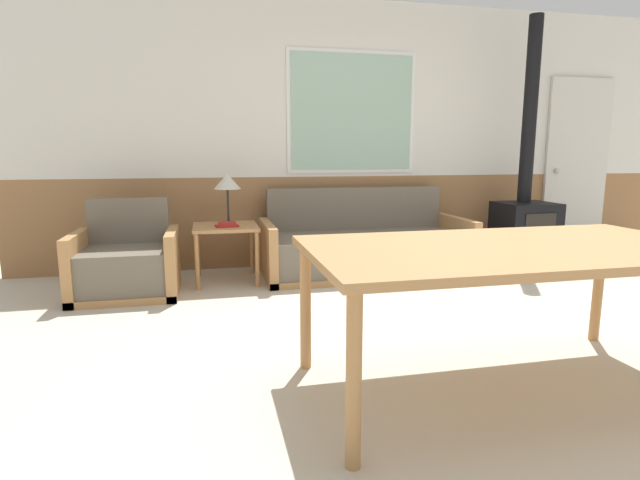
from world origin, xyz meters
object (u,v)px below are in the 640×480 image
at_px(wood_stove, 526,209).
at_px(armchair, 127,266).
at_px(dining_table, 512,257).
at_px(couch, 365,249).
at_px(table_lamp, 227,183).
at_px(side_table, 226,234).

bearing_deg(wood_stove, armchair, -176.67).
bearing_deg(dining_table, couch, 88.57).
distance_m(couch, table_lamp, 1.47).
bearing_deg(dining_table, wood_stove, 53.85).
relative_size(couch, wood_stove, 0.80).
height_order(couch, dining_table, couch).
relative_size(armchair, side_table, 1.44).
xyz_separation_m(table_lamp, wood_stove, (3.03, -0.12, -0.30)).
bearing_deg(armchair, dining_table, -56.53).
relative_size(table_lamp, wood_stove, 0.18).
distance_m(side_table, dining_table, 2.79).
bearing_deg(armchair, side_table, 6.45).
distance_m(table_lamp, wood_stove, 3.05).
height_order(armchair, table_lamp, table_lamp).
bearing_deg(couch, dining_table, -91.43).
height_order(side_table, wood_stove, wood_stove).
height_order(armchair, side_table, armchair).
distance_m(side_table, wood_stove, 3.07).
relative_size(armchair, dining_table, 0.42).
bearing_deg(couch, wood_stove, -1.74).
distance_m(armchair, dining_table, 3.09).
height_order(side_table, dining_table, dining_table).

